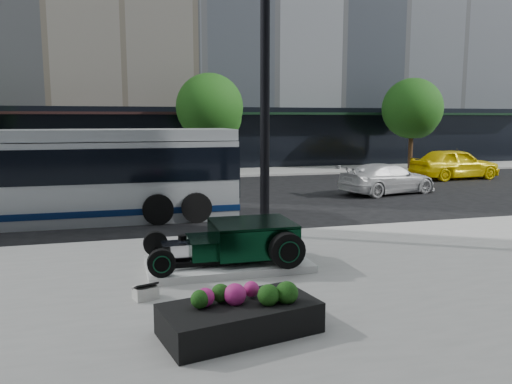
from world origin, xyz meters
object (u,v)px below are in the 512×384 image
object	(u,v)px
hot_rod	(243,240)
lamppost	(265,91)
yellow_taxi	(455,164)
flower_planter	(240,315)
white_sedan	(388,179)
transit_bus	(45,176)

from	to	relation	value
hot_rod	lamppost	world-z (taller)	lamppost
lamppost	yellow_taxi	size ratio (longest dim) A/B	1.70
lamppost	flower_planter	xyz separation A→B (m)	(-2.11, -5.93, -3.59)
lamppost	hot_rod	bearing A→B (deg)	-115.58
hot_rod	flower_planter	size ratio (longest dim) A/B	1.31
lamppost	white_sedan	size ratio (longest dim) A/B	1.83
flower_planter	yellow_taxi	xyz separation A→B (m)	(16.03, 16.53, 0.45)
transit_bus	yellow_taxi	xyz separation A→B (m)	(19.95, 6.58, -0.65)
flower_planter	hot_rod	bearing A→B (deg)	75.51
white_sedan	yellow_taxi	world-z (taller)	yellow_taxi
hot_rod	lamppost	distance (m)	4.39
transit_bus	white_sedan	distance (m)	13.89
white_sedan	lamppost	bearing A→B (deg)	118.79
hot_rod	yellow_taxi	xyz separation A→B (m)	(15.17, 13.23, 0.14)
hot_rod	white_sedan	world-z (taller)	white_sedan
transit_bus	yellow_taxi	bearing A→B (deg)	18.24
transit_bus	white_sedan	world-z (taller)	transit_bus
lamppost	transit_bus	distance (m)	7.67
hot_rod	lamppost	size ratio (longest dim) A/B	0.39
lamppost	flower_planter	size ratio (longest dim) A/B	3.41
flower_planter	white_sedan	world-z (taller)	white_sedan
transit_bus	white_sedan	xyz separation A→B (m)	(13.61, 2.66, -0.82)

